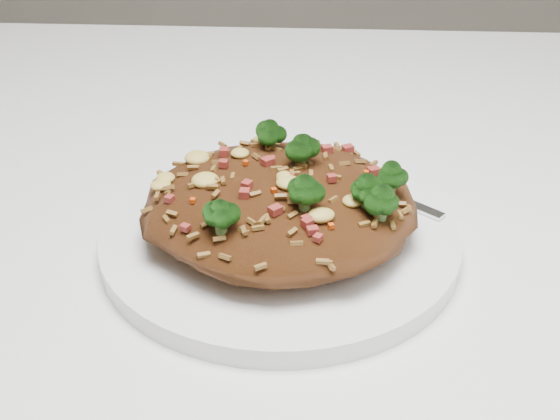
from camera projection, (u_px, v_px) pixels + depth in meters
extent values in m
cube|color=white|center=(253.00, 234.00, 0.58)|extent=(1.20, 0.80, 0.04)
cylinder|color=white|center=(280.00, 238.00, 0.52)|extent=(0.24, 0.24, 0.01)
ellipsoid|color=brown|center=(280.00, 205.00, 0.51)|extent=(0.18, 0.17, 0.04)
ellipsoid|color=#0E3C08|center=(301.00, 148.00, 0.51)|extent=(0.02, 0.02, 0.02)
ellipsoid|color=#0E3C08|center=(367.00, 190.00, 0.48)|extent=(0.02, 0.02, 0.02)
ellipsoid|color=#0E3C08|center=(304.00, 191.00, 0.47)|extent=(0.02, 0.02, 0.02)
ellipsoid|color=#0E3C08|center=(220.00, 214.00, 0.45)|extent=(0.02, 0.02, 0.02)
ellipsoid|color=#0E3C08|center=(270.00, 133.00, 0.54)|extent=(0.02, 0.02, 0.02)
ellipsoid|color=#0E3C08|center=(391.00, 176.00, 0.50)|extent=(0.02, 0.02, 0.02)
ellipsoid|color=#0E3C08|center=(382.00, 201.00, 0.47)|extent=(0.02, 0.02, 0.02)
cube|color=silver|center=(401.00, 200.00, 0.55)|extent=(0.08, 0.07, 0.00)
cube|color=silver|center=(296.00, 157.00, 0.60)|extent=(0.04, 0.04, 0.00)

